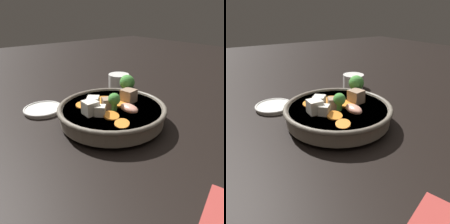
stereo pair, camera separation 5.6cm
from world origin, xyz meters
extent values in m
plane|color=black|center=(0.00, 0.00, 0.00)|extent=(3.00, 3.00, 0.00)
cylinder|color=slate|center=(0.00, 0.00, 0.01)|extent=(0.14, 0.14, 0.01)
cylinder|color=slate|center=(0.00, 0.00, 0.03)|extent=(0.26, 0.26, 0.04)
torus|color=#685F52|center=(0.00, 0.00, 0.05)|extent=(0.28, 0.28, 0.01)
cylinder|color=brown|center=(0.00, 0.00, 0.04)|extent=(0.25, 0.25, 0.02)
cylinder|color=orange|center=(-0.04, -0.04, 0.05)|extent=(0.04, 0.04, 0.01)
cylinder|color=orange|center=(0.03, 0.00, 0.05)|extent=(0.05, 0.05, 0.01)
cylinder|color=orange|center=(0.00, 0.04, 0.05)|extent=(0.05, 0.05, 0.01)
cylinder|color=orange|center=(-0.06, 0.05, 0.05)|extent=(0.04, 0.04, 0.01)
cylinder|color=orange|center=(-0.04, -0.09, 0.05)|extent=(0.05, 0.05, 0.01)
cylinder|color=orange|center=(0.02, 0.06, 0.05)|extent=(0.05, 0.05, 0.01)
cylinder|color=#59B84C|center=(0.08, 0.04, 0.06)|extent=(0.02, 0.02, 0.03)
sphere|color=#47933D|center=(0.08, 0.04, 0.09)|extent=(0.04, 0.04, 0.04)
cylinder|color=#59B84C|center=(-0.01, -0.02, 0.05)|extent=(0.01, 0.01, 0.02)
sphere|color=#47933D|center=(-0.01, -0.02, 0.07)|extent=(0.03, 0.03, 0.03)
cube|color=#9E7F66|center=(-0.01, 0.00, 0.06)|extent=(0.04, 0.04, 0.03)
cube|color=silver|center=(-0.04, 0.03, 0.06)|extent=(0.04, 0.04, 0.03)
cube|color=#9E7F66|center=(0.06, 0.00, 0.06)|extent=(0.04, 0.04, 0.03)
cube|color=silver|center=(-0.06, 0.00, 0.06)|extent=(0.03, 0.03, 0.03)
cube|color=silver|center=(-0.05, -0.02, 0.06)|extent=(0.03, 0.03, 0.02)
ellipsoid|color=#EA9E84|center=(0.01, -0.05, 0.06)|extent=(0.03, 0.05, 0.02)
cylinder|color=white|center=(-0.11, 0.18, 0.01)|extent=(0.10, 0.10, 0.01)
torus|color=white|center=(-0.11, 0.18, 0.01)|extent=(0.11, 0.11, 0.01)
cylinder|color=white|center=(0.20, 0.21, 0.02)|extent=(0.08, 0.08, 0.05)
cylinder|color=brown|center=(0.20, 0.21, 0.04)|extent=(0.07, 0.07, 0.00)
camera|label=1|loc=(-0.32, -0.40, 0.27)|focal=35.00mm
camera|label=2|loc=(-0.27, -0.43, 0.27)|focal=35.00mm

